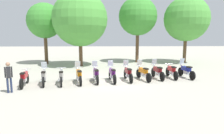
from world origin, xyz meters
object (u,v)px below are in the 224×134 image
(motorcycle_10, at_px, (186,71))
(motorcycle_1, at_px, (44,76))
(motorcycle_0, at_px, (24,78))
(motorcycle_2, at_px, (61,76))
(person_0, at_px, (9,75))
(motorcycle_4, at_px, (96,74))
(tree_0, at_px, (45,21))
(motorcycle_7, at_px, (143,73))
(motorcycle_8, at_px, (157,72))
(motorcycle_6, at_px, (128,73))
(motorcycle_5, at_px, (112,74))
(tree_3, at_px, (186,19))
(tree_2, at_px, (138,16))
(tree_1, at_px, (80,19))
(motorcycle_3, at_px, (79,75))
(motorcycle_9, at_px, (171,71))

(motorcycle_10, bearing_deg, motorcycle_1, 89.67)
(motorcycle_0, xyz_separation_m, motorcycle_2, (2.19, 0.41, 0.00))
(motorcycle_2, height_order, person_0, person_0)
(motorcycle_4, distance_m, tree_0, 11.18)
(motorcycle_7, bearing_deg, motorcycle_8, -87.03)
(motorcycle_6, xyz_separation_m, person_0, (-6.78, -2.75, 0.48))
(motorcycle_5, xyz_separation_m, motorcycle_7, (2.18, 0.42, 0.00))
(tree_0, distance_m, tree_3, 15.14)
(tree_0, distance_m, tree_2, 10.00)
(motorcycle_2, height_order, motorcycle_4, motorcycle_4)
(tree_1, xyz_separation_m, tree_3, (11.23, 1.89, 0.15))
(motorcycle_0, height_order, person_0, person_0)
(motorcycle_2, height_order, motorcycle_3, motorcycle_3)
(motorcycle_6, distance_m, motorcycle_8, 2.26)
(motorcycle_7, bearing_deg, tree_1, 21.77)
(motorcycle_7, relative_size, tree_3, 0.30)
(motorcycle_4, distance_m, motorcycle_9, 5.58)
(motorcycle_3, distance_m, person_0, 4.13)
(motorcycle_1, height_order, motorcycle_7, same)
(tree_1, distance_m, tree_3, 11.39)
(motorcycle_3, relative_size, tree_2, 0.30)
(motorcycle_0, height_order, tree_0, tree_0)
(motorcycle_5, height_order, tree_1, tree_1)
(motorcycle_7, height_order, motorcycle_10, same)
(motorcycle_4, distance_m, motorcycle_6, 2.21)
(motorcycle_2, height_order, motorcycle_5, motorcycle_5)
(tree_0, bearing_deg, motorcycle_8, -37.78)
(motorcycle_1, bearing_deg, tree_1, -24.17)
(motorcycle_2, xyz_separation_m, motorcycle_10, (8.74, 1.66, 0.01))
(tree_3, bearing_deg, motorcycle_7, -126.14)
(motorcycle_10, bearing_deg, motorcycle_2, 90.70)
(tree_2, distance_m, tree_3, 5.24)
(tree_1, height_order, tree_3, tree_1)
(motorcycle_3, xyz_separation_m, person_0, (-3.50, -2.14, 0.48))
(motorcycle_6, bearing_deg, motorcycle_9, -84.76)
(motorcycle_8, bearing_deg, tree_0, 42.72)
(tree_0, bearing_deg, motorcycle_6, -46.67)
(motorcycle_0, height_order, tree_3, tree_3)
(motorcycle_0, bearing_deg, tree_1, -26.67)
(motorcycle_0, distance_m, motorcycle_1, 1.15)
(motorcycle_5, height_order, tree_0, tree_0)
(person_0, bearing_deg, motorcycle_5, 88.97)
(motorcycle_1, relative_size, motorcycle_5, 0.99)
(motorcycle_8, height_order, tree_1, tree_1)
(motorcycle_6, xyz_separation_m, tree_3, (7.22, 8.58, 4.27))
(motorcycle_4, relative_size, motorcycle_9, 0.99)
(tree_2, bearing_deg, motorcycle_10, -74.44)
(motorcycle_9, distance_m, tree_3, 9.72)
(motorcycle_1, relative_size, tree_3, 0.30)
(motorcycle_8, bearing_deg, motorcycle_2, 92.61)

